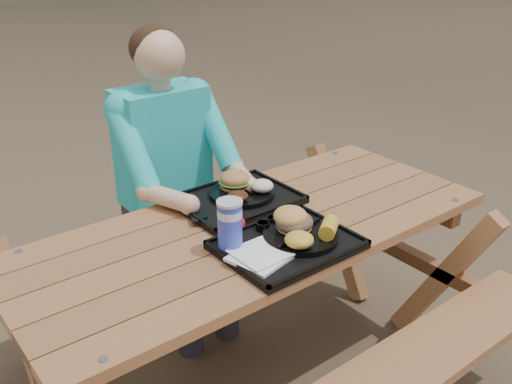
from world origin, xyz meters
TOP-DOWN VIEW (x-y plane):
  - ground at (0.00, 0.00)m, footprint 60.00×60.00m
  - picnic_table at (0.00, 0.00)m, footprint 1.80×1.49m
  - tray_near at (-0.02, -0.20)m, footprint 0.45×0.35m
  - tray_far at (0.05, 0.19)m, footprint 0.45×0.35m
  - plate_near at (0.03, -0.21)m, footprint 0.26×0.26m
  - plate_far at (0.08, 0.20)m, footprint 0.26×0.26m
  - napkin_stack at (-0.16, -0.22)m, footprint 0.20×0.20m
  - soda_cup at (-0.20, -0.11)m, footprint 0.08×0.08m
  - condiment_bbq at (-0.03, -0.08)m, footprint 0.05×0.05m
  - condiment_mustard at (0.03, -0.07)m, footprint 0.05×0.05m
  - sandwich at (0.04, -0.17)m, footprint 0.12×0.12m
  - mac_cheese at (-0.03, -0.27)m, footprint 0.10×0.10m
  - corn_cob at (0.10, -0.27)m, footprint 0.13×0.13m
  - cutlery_far at (-0.13, 0.20)m, footprint 0.08×0.18m
  - burger at (0.08, 0.24)m, footprint 0.12×0.12m
  - baked_beans at (0.02, 0.13)m, footprint 0.08×0.08m
  - potato_salad at (0.14, 0.14)m, footprint 0.09×0.09m
  - diner at (-0.01, 0.63)m, footprint 0.48×0.84m

SIDE VIEW (x-z plane):
  - ground at x=0.00m, z-range 0.00..0.00m
  - picnic_table at x=0.00m, z-range 0.00..0.75m
  - diner at x=-0.01m, z-range 0.00..1.28m
  - tray_near at x=-0.02m, z-range 0.75..0.77m
  - tray_far at x=0.05m, z-range 0.75..0.77m
  - cutlery_far at x=-0.13m, z-range 0.77..0.78m
  - napkin_stack at x=-0.16m, z-range 0.77..0.79m
  - plate_near at x=0.03m, z-range 0.77..0.79m
  - plate_far at x=0.08m, z-range 0.77..0.79m
  - condiment_mustard at x=0.03m, z-range 0.77..0.80m
  - condiment_bbq at x=-0.03m, z-range 0.77..0.80m
  - baked_beans at x=0.02m, z-range 0.79..0.83m
  - mac_cheese at x=-0.03m, z-range 0.79..0.84m
  - potato_salad at x=0.14m, z-range 0.79..0.84m
  - corn_cob at x=0.10m, z-range 0.79..0.85m
  - burger at x=0.08m, z-range 0.79..0.90m
  - soda_cup at x=-0.20m, z-range 0.77..0.93m
  - sandwich at x=0.04m, z-range 0.79..0.92m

